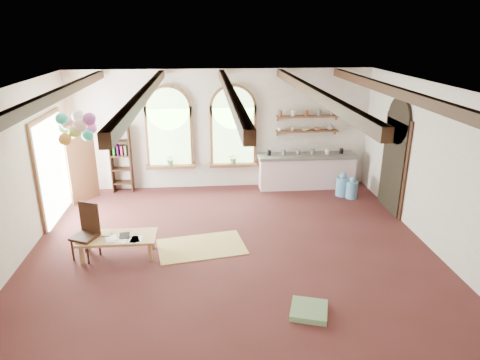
{
  "coord_description": "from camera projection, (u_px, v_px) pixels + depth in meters",
  "views": [
    {
      "loc": [
        -0.48,
        -7.76,
        4.21
      ],
      "look_at": [
        0.24,
        0.6,
        1.2
      ],
      "focal_mm": 32.0,
      "sensor_mm": 36.0,
      "label": 1
    }
  ],
  "objects": [
    {
      "name": "floor",
      "position": [
        231.0,
        245.0,
        8.74
      ],
      "size": [
        8.0,
        8.0,
        0.0
      ],
      "primitive_type": "plane",
      "color": "#4D2021",
      "rests_on": "ground"
    },
    {
      "name": "tablet",
      "position": [
        125.0,
        236.0,
        8.22
      ],
      "size": [
        0.22,
        0.3,
        0.01
      ],
      "primitive_type": "cube",
      "rotation": [
        0.0,
        0.0,
        0.12
      ],
      "color": "black",
      "rests_on": "coffee_table"
    },
    {
      "name": "shelf_bowl_b",
      "position": [
        318.0,
        129.0,
        11.58
      ],
      "size": [
        0.2,
        0.2,
        0.06
      ],
      "primitive_type": "imported",
      "color": "#8C664C",
      "rests_on": "wall_shelf_lower"
    },
    {
      "name": "balloon_cluster",
      "position": [
        77.0,
        127.0,
        8.45
      ],
      "size": [
        0.86,
        0.86,
        1.15
      ],
      "color": "silver",
      "rests_on": "floor"
    },
    {
      "name": "shelf_cup_b",
      "position": [
        292.0,
        129.0,
        11.52
      ],
      "size": [
        0.1,
        0.1,
        0.09
      ],
      "primitive_type": "imported",
      "color": "beige",
      "rests_on": "wall_shelf_lower"
    },
    {
      "name": "right_doorway",
      "position": [
        393.0,
        166.0,
        10.09
      ],
      "size": [
        0.1,
        1.3,
        2.4
      ],
      "primitive_type": "cube",
      "color": "black",
      "rests_on": "floor"
    },
    {
      "name": "water_jug_a",
      "position": [
        342.0,
        186.0,
        11.24
      ],
      "size": [
        0.33,
        0.33,
        0.63
      ],
      "color": "#5B96C3",
      "rests_on": "floor"
    },
    {
      "name": "water_jug_b",
      "position": [
        352.0,
        189.0,
        11.08
      ],
      "size": [
        0.3,
        0.3,
        0.57
      ],
      "color": "#5B96C3",
      "rests_on": "floor"
    },
    {
      "name": "window_left",
      "position": [
        169.0,
        130.0,
        11.29
      ],
      "size": [
        1.3,
        0.28,
        2.2
      ],
      "color": "brown",
      "rests_on": "floor"
    },
    {
      "name": "shelf_cup_a",
      "position": [
        280.0,
        129.0,
        11.49
      ],
      "size": [
        0.12,
        0.1,
        0.1
      ],
      "primitive_type": "imported",
      "color": "white",
      "rests_on": "wall_shelf_lower"
    },
    {
      "name": "shelf_bowl_a",
      "position": [
        305.0,
        129.0,
        11.55
      ],
      "size": [
        0.22,
        0.22,
        0.05
      ],
      "primitive_type": "imported",
      "color": "beige",
      "rests_on": "wall_shelf_lower"
    },
    {
      "name": "bookshelf",
      "position": [
        121.0,
        159.0,
        11.33
      ],
      "size": [
        0.53,
        0.32,
        1.8
      ],
      "color": "#381F11",
      "rests_on": "floor"
    },
    {
      "name": "left_doorway",
      "position": [
        52.0,
        170.0,
        9.72
      ],
      "size": [
        0.1,
        1.9,
        2.5
      ],
      "primitive_type": "cube",
      "color": "brown",
      "rests_on": "floor"
    },
    {
      "name": "floor_mat",
      "position": [
        201.0,
        247.0,
        8.66
      ],
      "size": [
        1.88,
        1.34,
        0.02
      ],
      "primitive_type": "cube",
      "rotation": [
        0.0,
        0.0,
        0.17
      ],
      "color": "tan",
      "rests_on": "floor"
    },
    {
      "name": "potted_plant_left",
      "position": [
        170.0,
        160.0,
        11.45
      ],
      "size": [
        0.27,
        0.23,
        0.3
      ],
      "primitive_type": "imported",
      "color": "#598C4C",
      "rests_on": "window_left"
    },
    {
      "name": "table_book",
      "position": [
        102.0,
        234.0,
        8.28
      ],
      "size": [
        0.18,
        0.26,
        0.02
      ],
      "primitive_type": "imported",
      "rotation": [
        0.0,
        0.0,
        -0.0
      ],
      "color": "olive",
      "rests_on": "coffee_table"
    },
    {
      "name": "side_chair",
      "position": [
        86.0,
        243.0,
        8.19
      ],
      "size": [
        0.57,
        0.57,
        1.08
      ],
      "color": "#381F11",
      "rests_on": "floor"
    },
    {
      "name": "shelf_vase",
      "position": [
        331.0,
        126.0,
        11.58
      ],
      "size": [
        0.18,
        0.18,
        0.19
      ],
      "primitive_type": "imported",
      "color": "slate",
      "rests_on": "wall_shelf_lower"
    },
    {
      "name": "floor_cushion",
      "position": [
        309.0,
        310.0,
        6.65
      ],
      "size": [
        0.7,
        0.7,
        0.1
      ],
      "primitive_type": "cube",
      "rotation": [
        0.0,
        0.0,
        -0.3
      ],
      "color": "#6A8C60",
      "rests_on": "floor"
    },
    {
      "name": "kitchen_counter",
      "position": [
        306.0,
        171.0,
        11.76
      ],
      "size": [
        2.68,
        0.62,
        0.94
      ],
      "color": "silver",
      "rests_on": "floor"
    },
    {
      "name": "ceiling_beams",
      "position": [
        230.0,
        92.0,
        7.69
      ],
      "size": [
        6.2,
        6.8,
        0.18
      ],
      "primitive_type": null,
      "color": "#381F11",
      "rests_on": "ceiling"
    },
    {
      "name": "potted_plant_right",
      "position": [
        234.0,
        158.0,
        11.59
      ],
      "size": [
        0.27,
        0.23,
        0.3
      ],
      "primitive_type": "imported",
      "color": "#598C4C",
      "rests_on": "window_right"
    },
    {
      "name": "wall_shelf_lower",
      "position": [
        307.0,
        131.0,
        11.57
      ],
      "size": [
        1.7,
        0.24,
        0.04
      ],
      "primitive_type": "cube",
      "color": "brown",
      "rests_on": "wall_back"
    },
    {
      "name": "window_right",
      "position": [
        233.0,
        129.0,
        11.42
      ],
      "size": [
        1.3,
        0.28,
        2.2
      ],
      "color": "brown",
      "rests_on": "floor"
    },
    {
      "name": "wall_shelf_upper",
      "position": [
        308.0,
        116.0,
        11.44
      ],
      "size": [
        1.7,
        0.24,
        0.04
      ],
      "primitive_type": "cube",
      "color": "brown",
      "rests_on": "wall_back"
    },
    {
      "name": "coffee_table",
      "position": [
        117.0,
        239.0,
        8.22
      ],
      "size": [
        1.48,
        0.68,
        0.42
      ],
      "color": "tan",
      "rests_on": "floor"
    },
    {
      "name": "wall_clock",
      "position": [
        352.0,
        117.0,
        11.62
      ],
      "size": [
        0.32,
        0.04,
        0.32
      ],
      "primitive_type": "cylinder",
      "rotation": [
        1.57,
        0.0,
        0.0
      ],
      "color": "black",
      "rests_on": "wall_back"
    }
  ]
}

